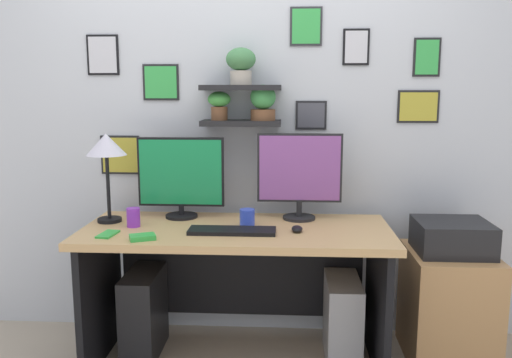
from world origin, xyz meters
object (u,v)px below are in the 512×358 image
Objects in this scene: keyboard at (232,231)px; desk at (238,263)px; computer_tower_left at (144,313)px; desk_lamp at (106,150)px; computer_tower_right at (342,320)px; monitor_left at (181,176)px; coffee_mug at (247,218)px; monitor_right at (300,173)px; printer at (452,237)px; computer_mouse at (297,229)px; cell_phone at (108,234)px; drawer_cabinet at (448,305)px; pen_cup at (133,217)px; scissors_tray at (142,237)px.

desk is at bearing 85.49° from keyboard.
computer_tower_left is (-0.51, 0.16, -0.52)m from keyboard.
desk_lamp is 1.57m from computer_tower_right.
computer_tower_left is at bearing 179.01° from desk.
monitor_left is (-0.33, 0.16, 0.44)m from desk.
coffee_mug is (0.76, -0.05, -0.35)m from desk_lamp.
monitor_right is 1.26× the size of printer.
monitor_left is at bearing 156.82° from computer_mouse.
drawer_cabinet is (1.77, 0.29, -0.45)m from cell_phone.
desk is 0.60m from monitor_right.
pen_cup is (0.08, 0.17, 0.05)m from cell_phone.
coffee_mug reaches higher than cell_phone.
keyboard is 1.18m from printer.
pen_cup is at bearing -176.16° from printer.
desk is at bearing -0.99° from computer_tower_left.
desk is at bearing 160.08° from computer_mouse.
keyboard is 0.54m from pen_cup.
monitor_left is at bearing 38.26° from computer_tower_left.
keyboard is 0.91× the size of desk_lamp.
desk is at bearing 34.87° from scissors_tray.
desk is 3.37× the size of monitor_right.
scissors_tray is at bearing -12.27° from cell_phone.
computer_tower_right is (1.00, 0.30, -0.54)m from scissors_tray.
monitor_right is at bearing 86.69° from computer_mouse.
printer is (1.48, -0.11, -0.30)m from monitor_left.
keyboard is 4.40× the size of pen_cup.
keyboard is 4.89× the size of computer_mouse.
desk reaches higher than computer_tower_left.
computer_tower_left is at bearing -178.53° from drawer_cabinet.
desk is 0.40m from computer_mouse.
coffee_mug is 0.81m from computer_tower_left.
scissors_tray is (0.27, -0.34, -0.38)m from desk_lamp.
monitor_left is 1.19m from computer_tower_right.
monitor_left reaches higher than pen_cup.
desk_lamp is 1.91m from printer.
monitor_left is at bearing 179.99° from monitor_right.
drawer_cabinet is (0.83, 0.17, -0.46)m from computer_mouse.
monitor_right is at bearing 31.98° from coffee_mug.
desk_lamp reaches higher than printer.
keyboard is 0.75m from computer_tower_left.
drawer_cabinet is 0.58m from computer_tower_right.
desk is 16.12× the size of pen_cup.
drawer_cabinet is at bearing 10.04° from keyboard.
cell_phone is at bearing -168.74° from computer_tower_right.
desk is 0.57m from scissors_tray.
desk_lamp is at bearing 171.70° from computer_tower_left.
keyboard is 0.82m from desk_lamp.
desk_lamp reaches higher than coffee_mug.
computer_tower_right is at bearing -175.22° from printer.
desk_lamp is 0.84m from coffee_mug.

